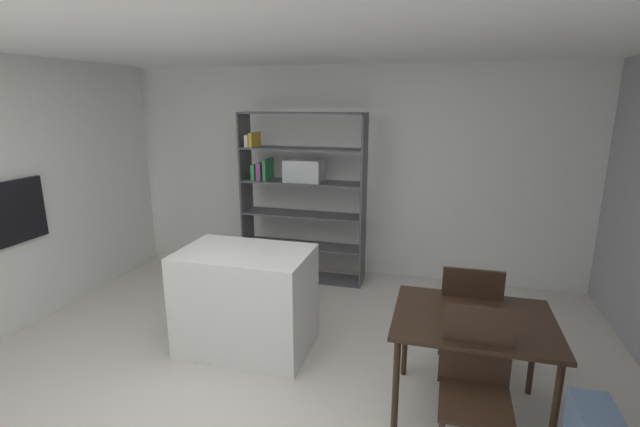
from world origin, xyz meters
name	(u,v)px	position (x,y,z in m)	size (l,w,h in m)	color
ground_plane	(233,401)	(0.00, 0.00, 0.00)	(8.66, 8.66, 0.00)	beige
ceiling_slab	(212,25)	(0.00, 0.00, 2.61)	(6.31, 5.77, 0.06)	white
back_partition	(328,171)	(0.00, 2.85, 1.29)	(6.31, 0.06, 2.58)	silver
built_in_oven	(16,211)	(-2.43, 0.56, 1.16)	(0.06, 0.59, 0.60)	black
kitchen_island	(246,300)	(-0.20, 0.73, 0.46)	(1.12, 0.74, 0.91)	silver
open_bookshelf	(297,195)	(-0.29, 2.44, 1.05)	(1.50, 0.35, 2.03)	#4C4C51
dining_table	(473,328)	(1.66, 0.32, 0.67)	(1.06, 0.84, 0.75)	black
dining_chair_far	(469,314)	(1.66, 0.76, 0.56)	(0.44, 0.46, 0.97)	black
dining_chair_near	(476,377)	(1.66, -0.11, 0.58)	(0.41, 0.44, 0.98)	black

